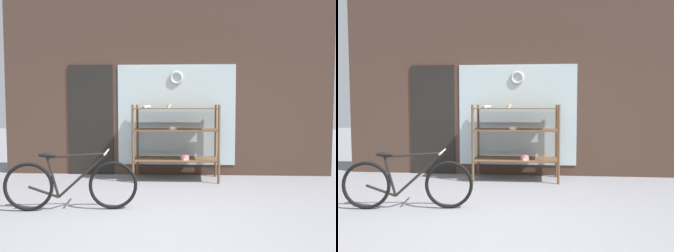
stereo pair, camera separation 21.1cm
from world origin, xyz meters
The scene contains 4 objects.
ground_plane centered at (0.00, 0.00, 0.00)m, with size 30.00×30.00×0.00m, color gray.
storefront_facade centered at (-0.03, 2.75, 1.73)m, with size 6.25×0.13×3.54m.
display_case centered at (0.20, 2.31, 0.82)m, with size 1.51×0.60×1.35m.
bicycle centered at (-1.10, 0.53, 0.34)m, with size 1.67×0.46×0.75m.
Camera 1 is at (0.32, -3.50, 1.33)m, focal length 35.00 mm.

